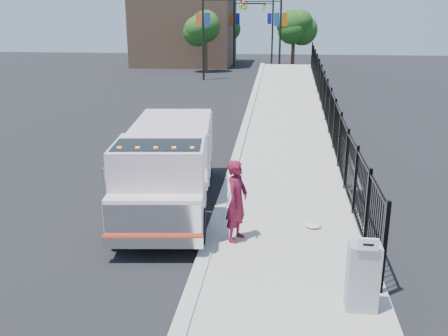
# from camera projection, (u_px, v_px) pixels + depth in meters

# --- Properties ---
(ground) EXTENTS (120.00, 120.00, 0.00)m
(ground) POSITION_uv_depth(u_px,v_px,m) (210.00, 243.00, 11.80)
(ground) COLOR black
(ground) RESTS_ON ground
(sidewalk) EXTENTS (3.55, 12.00, 0.12)m
(sidewalk) POSITION_uv_depth(u_px,v_px,m) (293.00, 290.00, 9.67)
(sidewalk) COLOR #9E998E
(sidewalk) RESTS_ON ground
(curb) EXTENTS (0.30, 12.00, 0.16)m
(curb) POSITION_uv_depth(u_px,v_px,m) (196.00, 283.00, 9.88)
(curb) COLOR #ADAAA3
(curb) RESTS_ON ground
(ramp) EXTENTS (3.95, 24.06, 3.19)m
(ramp) POSITION_uv_depth(u_px,v_px,m) (292.00, 116.00, 26.75)
(ramp) COLOR #9E998E
(ramp) RESTS_ON ground
(iron_fence) EXTENTS (0.10, 28.00, 1.80)m
(iron_fence) POSITION_uv_depth(u_px,v_px,m) (326.00, 114.00, 22.53)
(iron_fence) COLOR black
(iron_fence) RESTS_ON ground
(truck) EXTENTS (2.96, 7.07, 2.35)m
(truck) POSITION_uv_depth(u_px,v_px,m) (168.00, 162.00, 13.58)
(truck) COLOR black
(truck) RESTS_ON ground
(worker) EXTENTS (0.66, 0.81, 1.92)m
(worker) POSITION_uv_depth(u_px,v_px,m) (237.00, 201.00, 11.43)
(worker) COLOR maroon
(worker) RESTS_ON sidewalk
(utility_cabinet) EXTENTS (0.55, 0.40, 1.25)m
(utility_cabinet) POSITION_uv_depth(u_px,v_px,m) (363.00, 277.00, 8.78)
(utility_cabinet) COLOR gray
(utility_cabinet) RESTS_ON sidewalk
(arrow_sign) EXTENTS (0.35, 0.04, 0.22)m
(arrow_sign) POSITION_uv_depth(u_px,v_px,m) (368.00, 244.00, 8.36)
(arrow_sign) COLOR white
(arrow_sign) RESTS_ON utility_cabinet
(debris) EXTENTS (0.40, 0.40, 0.10)m
(debris) POSITION_uv_depth(u_px,v_px,m) (313.00, 225.00, 12.37)
(debris) COLOR silver
(debris) RESTS_ON sidewalk
(light_pole_0) EXTENTS (3.77, 0.22, 8.00)m
(light_pole_0) POSITION_uv_depth(u_px,v_px,m) (207.00, 25.00, 40.14)
(light_pole_0) COLOR black
(light_pole_0) RESTS_ON ground
(light_pole_1) EXTENTS (3.78, 0.22, 8.00)m
(light_pole_1) POSITION_uv_depth(u_px,v_px,m) (277.00, 25.00, 43.35)
(light_pole_1) COLOR black
(light_pole_1) RESTS_ON ground
(light_pole_2) EXTENTS (3.78, 0.22, 8.00)m
(light_pole_2) POSITION_uv_depth(u_px,v_px,m) (237.00, 23.00, 50.85)
(light_pole_2) COLOR black
(light_pole_2) RESTS_ON ground
(light_pole_3) EXTENTS (3.77, 0.22, 8.00)m
(light_pole_3) POSITION_uv_depth(u_px,v_px,m) (270.00, 23.00, 53.01)
(light_pole_3) COLOR black
(light_pole_3) RESTS_ON ground
(tree_0) EXTENTS (2.90, 2.90, 5.45)m
(tree_0) POSITION_uv_depth(u_px,v_px,m) (205.00, 29.00, 45.53)
(tree_0) COLOR #382314
(tree_0) RESTS_ON ground
(tree_1) EXTENTS (2.67, 2.67, 5.33)m
(tree_1) POSITION_uv_depth(u_px,v_px,m) (294.00, 29.00, 46.86)
(tree_1) COLOR #382314
(tree_1) RESTS_ON ground
(tree_2) EXTENTS (2.84, 2.84, 5.42)m
(tree_2) POSITION_uv_depth(u_px,v_px,m) (227.00, 26.00, 56.86)
(tree_2) COLOR #382314
(tree_2) RESTS_ON ground
(building) EXTENTS (10.00, 10.00, 8.00)m
(building) POSITION_uv_depth(u_px,v_px,m) (186.00, 26.00, 53.41)
(building) COLOR #8C664C
(building) RESTS_ON ground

